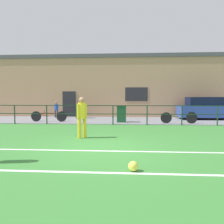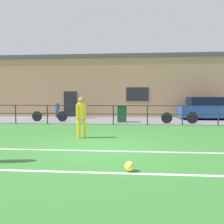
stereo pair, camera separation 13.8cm
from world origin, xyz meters
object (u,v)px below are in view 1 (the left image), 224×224
soccer_ball_match (133,166)px  parked_car_red (207,109)px  trash_bin_1 (121,114)px  player_striker (82,115)px  bicycle_parked_0 (179,118)px  bicycle_parked_1 (49,116)px  spectator_child (56,109)px  trash_bin_0 (80,111)px

soccer_ball_match → parked_car_red: size_ratio=0.05×
soccer_ball_match → trash_bin_1: bearing=93.0°
player_striker → soccer_ball_match: (1.93, -3.86, -0.81)m
bicycle_parked_0 → bicycle_parked_1: 8.32m
bicycle_parked_1 → bicycle_parked_0: bearing=-3.3°
player_striker → bicycle_parked_0: 7.10m
player_striker → bicycle_parked_0: (4.95, 5.06, -0.55)m
parked_car_red → spectator_child: bearing=177.3°
soccer_ball_match → spectator_child: (-5.71, 12.29, 0.60)m
spectator_child → bicycle_parked_0: spectator_child is taller
soccer_ball_match → bicycle_parked_0: size_ratio=0.10×
bicycle_parked_0 → player_striker: bearing=-134.3°
player_striker → soccer_ball_match: 4.39m
parked_car_red → trash_bin_0: bearing=178.6°
bicycle_parked_1 → trash_bin_0: (1.54, 2.58, 0.17)m
parked_car_red → trash_bin_1: (-6.19, -2.36, -0.22)m
parked_car_red → bicycle_parked_1: bearing=-167.9°
spectator_child → trash_bin_1: (5.22, -2.89, -0.15)m
player_striker → trash_bin_1: 5.73m
spectator_child → trash_bin_1: spectator_child is taller
trash_bin_0 → trash_bin_1: (3.26, -2.59, 0.02)m
bicycle_parked_0 → trash_bin_0: trash_bin_0 is taller
spectator_child → parked_car_red: parked_car_red is taller
parked_car_red → bicycle_parked_1: (-10.99, -2.36, -0.41)m
trash_bin_1 → trash_bin_0: bearing=141.5°
soccer_ball_match → parked_car_red: bearing=64.1°
bicycle_parked_1 → trash_bin_0: size_ratio=2.31×
player_striker → trash_bin_1: (1.43, 5.54, -0.36)m
spectator_child → trash_bin_0: bearing=-178.9°
player_striker → bicycle_parked_1: bearing=-99.7°
player_striker → parked_car_red: 10.98m
parked_car_red → trash_bin_1: 6.63m
trash_bin_1 → spectator_child: bearing=151.0°
player_striker → parked_car_red: (7.63, 7.90, -0.14)m
spectator_child → trash_bin_0: 1.99m
spectator_child → trash_bin_1: bearing=161.0°
trash_bin_0 → trash_bin_1: bearing=-38.5°
soccer_ball_match → trash_bin_1: size_ratio=0.21×
parked_car_red → bicycle_parked_1: parked_car_red is taller
spectator_child → soccer_ball_match: bearing=124.9°
parked_car_red → soccer_ball_match: bearing=-115.9°
soccer_ball_match → parked_car_red: (5.70, 11.75, 0.67)m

